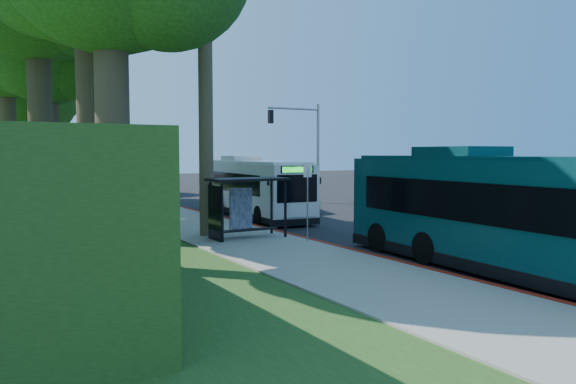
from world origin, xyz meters
TOP-DOWN VIEW (x-y plane):
  - ground at (0.00, 0.00)m, footprint 140.00×140.00m
  - sidewalk at (-7.30, 0.00)m, footprint 4.50×70.00m
  - red_curb at (-5.00, -4.00)m, footprint 0.25×30.00m
  - grass_verge at (-13.00, 5.00)m, footprint 8.00×70.00m
  - bus_shelter at (-7.26, -2.86)m, footprint 3.20×1.51m
  - stop_sign_pole at (-5.40, -5.00)m, footprint 0.35×0.06m
  - traffic_signal_pole at (3.78, 10.00)m, footprint 4.10×0.30m
  - tree_2 at (-11.89, 15.98)m, footprint 8.82×8.40m
  - tree_3 at (-13.88, 23.98)m, footprint 10.08×9.60m
  - tree_4 at (-11.40, 31.98)m, footprint 8.40×8.00m
  - tree_5 at (-10.41, 39.99)m, footprint 7.35×7.00m
  - white_bus at (-2.89, 4.97)m, footprint 3.32×11.53m
  - teal_bus at (-3.11, -12.46)m, footprint 3.46×12.79m
  - pickup at (0.35, 6.33)m, footprint 4.30×6.45m

SIDE VIEW (x-z plane):
  - ground at x=0.00m, z-range 0.00..0.00m
  - grass_verge at x=-13.00m, z-range 0.00..0.06m
  - sidewalk at x=-7.30m, z-range 0.00..0.12m
  - red_curb at x=-5.00m, z-range 0.00..0.13m
  - pickup at x=0.35m, z-range 0.00..1.64m
  - white_bus at x=-2.89m, z-range -0.04..3.35m
  - bus_shelter at x=-7.26m, z-range 0.53..3.08m
  - teal_bus at x=-3.11m, z-range -0.04..3.73m
  - stop_sign_pole at x=-5.40m, z-range 0.50..3.67m
  - traffic_signal_pole at x=3.78m, z-range 0.92..7.92m
  - tree_5 at x=-10.41m, z-range 2.53..15.39m
  - tree_4 at x=-11.40m, z-range 2.66..16.80m
  - tree_2 at x=-11.89m, z-range 2.92..18.04m
  - tree_3 at x=-13.88m, z-range 3.34..20.62m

